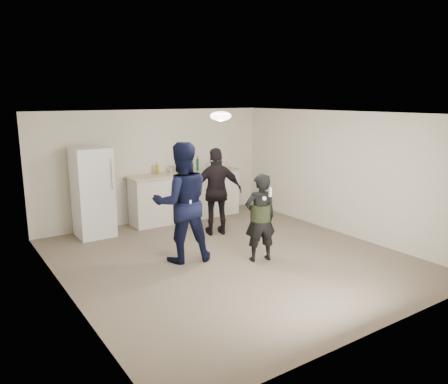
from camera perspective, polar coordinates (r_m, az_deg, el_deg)
floor at (r=7.75m, az=0.83°, el=-8.61°), size 6.00×6.00×0.00m
ceiling at (r=7.24m, az=0.90°, el=10.21°), size 6.00×6.00×0.00m
wall_back at (r=9.97m, az=-9.02°, el=3.39°), size 6.00×0.00×6.00m
wall_front at (r=5.29m, az=19.77°, el=-5.04°), size 6.00×0.00×6.00m
wall_left at (r=6.29m, az=-20.22°, el=-2.39°), size 0.00×6.00×6.00m
wall_right at (r=9.22m, az=15.08°, el=2.41°), size 0.00×6.00×6.00m
counter at (r=10.08m, az=-4.99°, el=-0.60°), size 2.60×0.56×1.05m
counter_top at (r=9.97m, az=-5.04°, el=2.45°), size 2.68×0.64×0.04m
fridge at (r=9.12m, az=-16.77°, el=-0.04°), size 0.70×0.70×1.80m
fridge_handle at (r=8.78m, az=-14.47°, el=2.30°), size 0.02×0.02×0.60m
ceiling_dome at (r=7.50m, az=-0.43°, el=9.90°), size 0.36×0.36×0.16m
shaker at (r=9.90m, az=-6.88°, el=2.95°), size 0.08×0.08×0.17m
man at (r=7.39m, az=-5.52°, el=-1.38°), size 1.16×1.01×2.05m
woman at (r=7.44m, az=4.75°, el=-3.36°), size 0.63×0.50×1.52m
camo_shorts at (r=7.42m, az=4.76°, el=-2.69°), size 0.34×0.34×0.28m
spectator at (r=8.84m, az=-0.93°, el=0.05°), size 1.13×0.75×1.78m
remote_man at (r=7.15m, az=-4.45°, el=-1.61°), size 0.04×0.04×0.15m
nunchuk_man at (r=7.25m, az=-3.74°, el=-1.97°), size 0.07×0.07×0.07m
remote_woman at (r=7.14m, az=6.07°, el=-0.01°), size 0.04×0.04×0.15m
nunchuk_woman at (r=7.12m, az=5.28°, el=-0.85°), size 0.07×0.07×0.07m
bottle_cluster at (r=10.09m, az=-4.25°, el=3.32°), size 1.62×0.31×0.27m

